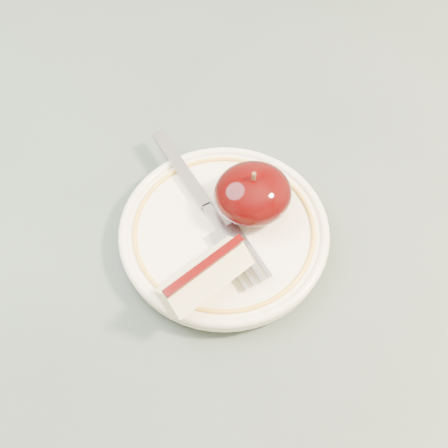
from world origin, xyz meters
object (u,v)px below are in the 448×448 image
object	(u,v)px
apple_half	(253,194)
plate	(224,232)
table	(254,280)
fork	(207,207)

from	to	relation	value
apple_half	plate	bearing A→B (deg)	-151.88
plate	table	bearing A→B (deg)	-9.78
apple_half	fork	world-z (taller)	apple_half
table	fork	size ratio (longest dim) A/B	4.73
fork	table	bearing A→B (deg)	-141.38
plate	apple_half	bearing A→B (deg)	28.12
fork	apple_half	bearing A→B (deg)	-115.90
plate	apple_half	size ratio (longest dim) A/B	2.71
plate	fork	world-z (taller)	fork
table	apple_half	world-z (taller)	apple_half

